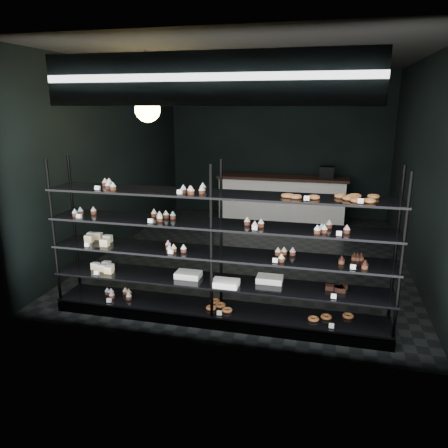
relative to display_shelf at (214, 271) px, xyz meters
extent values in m
cube|color=black|center=(0.04, 2.45, -0.62)|extent=(5.00, 6.00, 0.01)
cube|color=black|center=(0.04, 2.45, 2.57)|extent=(5.00, 6.00, 0.01)
cube|color=black|center=(0.04, 5.45, 0.97)|extent=(5.00, 0.01, 3.20)
cube|color=black|center=(0.04, -0.55, 0.97)|extent=(5.00, 0.01, 3.20)
cube|color=black|center=(-2.46, 2.45, 0.97)|extent=(0.01, 6.00, 3.20)
cube|color=black|center=(2.54, 2.45, 0.97)|extent=(0.01, 6.00, 3.20)
cube|color=black|center=(0.03, 0.00, -0.57)|extent=(4.00, 0.50, 0.12)
cylinder|color=black|center=(-1.94, -0.22, 0.36)|extent=(0.04, 0.04, 1.85)
cylinder|color=black|center=(-1.94, 0.22, 0.36)|extent=(0.04, 0.04, 1.85)
cylinder|color=black|center=(0.03, -0.22, 0.36)|extent=(0.04, 0.04, 1.85)
cylinder|color=black|center=(0.03, 0.22, 0.36)|extent=(0.04, 0.04, 1.85)
cylinder|color=black|center=(2.00, -0.22, 0.36)|extent=(0.04, 0.04, 1.85)
cylinder|color=black|center=(2.00, 0.22, 0.36)|extent=(0.04, 0.04, 1.85)
cube|color=black|center=(0.03, 0.00, -0.48)|extent=(4.00, 0.50, 0.03)
cube|color=black|center=(0.03, 0.00, -0.13)|extent=(4.00, 0.50, 0.02)
cube|color=black|center=(0.03, 0.00, 0.22)|extent=(4.00, 0.50, 0.02)
cube|color=black|center=(0.03, 0.00, 0.57)|extent=(4.00, 0.50, 0.02)
cube|color=black|center=(0.03, 0.00, 0.92)|extent=(4.00, 0.50, 0.02)
cube|color=white|center=(-1.32, -0.18, 0.96)|extent=(0.06, 0.04, 0.06)
cube|color=white|center=(-0.29, -0.18, 0.96)|extent=(0.06, 0.04, 0.06)
cube|color=white|center=(0.99, -0.18, 0.96)|extent=(0.05, 0.04, 0.06)
cube|color=white|center=(1.56, -0.18, 0.96)|extent=(0.06, 0.04, 0.06)
cube|color=white|center=(-1.55, -0.18, 0.61)|extent=(0.06, 0.04, 0.06)
cube|color=white|center=(-0.65, -0.18, 0.61)|extent=(0.05, 0.04, 0.06)
cube|color=white|center=(0.46, -0.18, 0.61)|extent=(0.06, 0.04, 0.06)
cube|color=white|center=(1.34, -0.18, 0.61)|extent=(0.06, 0.04, 0.06)
cube|color=white|center=(-1.51, -0.18, 0.26)|extent=(0.06, 0.04, 0.06)
cube|color=white|center=(-0.45, -0.18, 0.26)|extent=(0.05, 0.04, 0.06)
cube|color=white|center=(0.73, -0.18, 0.26)|extent=(0.05, 0.04, 0.06)
cube|color=white|center=(1.56, -0.18, 0.26)|extent=(0.06, 0.04, 0.06)
cube|color=white|center=(-1.42, -0.18, -0.09)|extent=(0.06, 0.04, 0.06)
cube|color=white|center=(1.39, -0.18, -0.09)|extent=(0.06, 0.04, 0.06)
cube|color=white|center=(-1.26, -0.18, -0.44)|extent=(0.06, 0.04, 0.06)
cube|color=white|center=(0.13, -0.18, -0.44)|extent=(0.05, 0.04, 0.06)
cube|color=white|center=(1.34, -0.18, -0.44)|extent=(0.06, 0.04, 0.06)
cube|color=#0D1A43|center=(0.04, -0.47, 2.12)|extent=(3.20, 0.04, 0.45)
cube|color=white|center=(0.04, -0.49, 2.12)|extent=(3.30, 0.02, 0.50)
cylinder|color=black|center=(-1.14, 0.91, 2.27)|extent=(0.01, 0.01, 0.56)
sphere|color=#FFCB59|center=(-1.14, 0.91, 1.82)|extent=(0.33, 0.33, 0.33)
cube|color=white|center=(0.23, 4.95, -0.17)|extent=(2.74, 0.60, 0.92)
cube|color=black|center=(0.23, 4.95, 0.32)|extent=(2.85, 0.65, 0.06)
cube|color=black|center=(1.17, 4.95, 0.48)|extent=(0.30, 0.30, 0.25)
camera|label=1|loc=(1.26, -4.62, 1.89)|focal=35.00mm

